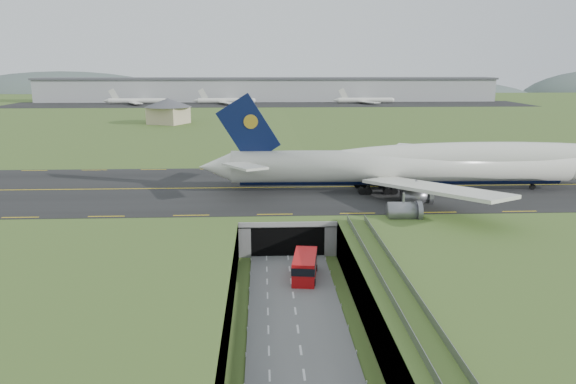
{
  "coord_description": "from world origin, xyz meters",
  "views": [
    {
      "loc": [
        -3.98,
        -79.01,
        30.99
      ],
      "look_at": [
        0.58,
        20.0,
        8.16
      ],
      "focal_mm": 35.0,
      "sensor_mm": 36.0,
      "label": 1
    }
  ],
  "objects": [
    {
      "name": "airfield_deck",
      "position": [
        0.0,
        0.0,
        3.0
      ],
      "size": [
        800.0,
        800.0,
        6.0
      ],
      "primitive_type": "cube",
      "color": "gray",
      "rests_on": "ground"
    },
    {
      "name": "taxiway",
      "position": [
        0.0,
        33.0,
        6.09
      ],
      "size": [
        800.0,
        44.0,
        0.18
      ],
      "primitive_type": "cube",
      "color": "black",
      "rests_on": "airfield_deck"
    },
    {
      "name": "service_building",
      "position": [
        -43.17,
        159.11,
        12.32
      ],
      "size": [
        25.87,
        25.87,
        10.67
      ],
      "rotation": [
        0.0,
        0.0,
        -0.42
      ],
      "color": "#C8B490",
      "rests_on": "ground"
    },
    {
      "name": "distant_hills",
      "position": [
        64.38,
        430.0,
        -4.0
      ],
      "size": [
        700.0,
        91.0,
        60.0
      ],
      "color": "#4E5E57",
      "rests_on": "ground"
    },
    {
      "name": "trench_road",
      "position": [
        0.0,
        -7.5,
        0.1
      ],
      "size": [
        12.0,
        75.0,
        0.2
      ],
      "primitive_type": "cube",
      "color": "slate",
      "rests_on": "ground"
    },
    {
      "name": "tunnel_portal",
      "position": [
        0.0,
        16.71,
        3.33
      ],
      "size": [
        17.0,
        22.3,
        6.0
      ],
      "color": "gray",
      "rests_on": "ground"
    },
    {
      "name": "cargo_terminal",
      "position": [
        -0.15,
        299.41,
        13.96
      ],
      "size": [
        320.0,
        67.0,
        15.6
      ],
      "color": "#B2B2B2",
      "rests_on": "ground"
    },
    {
      "name": "shuttle_tram",
      "position": [
        2.06,
        -1.63,
        1.92
      ],
      "size": [
        4.46,
        9.09,
        3.52
      ],
      "rotation": [
        0.0,
        0.0,
        -0.14
      ],
      "color": "red",
      "rests_on": "ground"
    },
    {
      "name": "ground",
      "position": [
        0.0,
        0.0,
        0.0
      ],
      "size": [
        900.0,
        900.0,
        0.0
      ],
      "primitive_type": "plane",
      "color": "#456227",
      "rests_on": "ground"
    },
    {
      "name": "jumbo_jet",
      "position": [
        30.05,
        29.01,
        11.39
      ],
      "size": [
        93.89,
        60.58,
        20.04
      ],
      "rotation": [
        0.0,
        0.0,
        -0.02
      ],
      "color": "silver",
      "rests_on": "ground"
    },
    {
      "name": "guideway",
      "position": [
        11.0,
        -19.11,
        5.32
      ],
      "size": [
        3.0,
        53.0,
        7.05
      ],
      "color": "#A8A8A3",
      "rests_on": "ground"
    }
  ]
}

